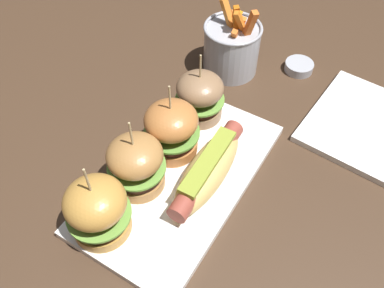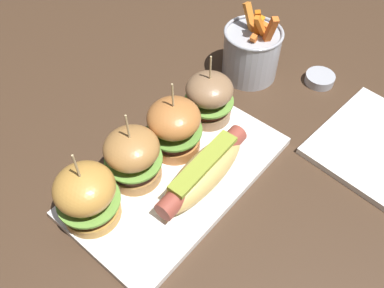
{
  "view_description": "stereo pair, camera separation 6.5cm",
  "coord_description": "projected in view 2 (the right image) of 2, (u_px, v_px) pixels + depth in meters",
  "views": [
    {
      "loc": [
        -0.32,
        -0.22,
        0.55
      ],
      "look_at": [
        0.04,
        0.0,
        0.05
      ],
      "focal_mm": 38.28,
      "sensor_mm": 36.0,
      "label": 1
    },
    {
      "loc": [
        -0.28,
        -0.27,
        0.55
      ],
      "look_at": [
        0.04,
        0.0,
        0.05
      ],
      "focal_mm": 38.28,
      "sensor_mm": 36.0,
      "label": 2
    }
  ],
  "objects": [
    {
      "name": "ground_plane",
      "position": [
        178.0,
        178.0,
        0.67
      ],
      "size": [
        3.0,
        3.0,
        0.0
      ],
      "primitive_type": "plane",
      "color": "#422D1E"
    },
    {
      "name": "platter_main",
      "position": [
        178.0,
        175.0,
        0.67
      ],
      "size": [
        0.36,
        0.2,
        0.01
      ],
      "primitive_type": "cube",
      "color": "white",
      "rests_on": "ground"
    },
    {
      "name": "hot_dog",
      "position": [
        203.0,
        171.0,
        0.63
      ],
      "size": [
        0.2,
        0.07,
        0.05
      ],
      "color": "#D8B161",
      "rests_on": "platter_main"
    },
    {
      "name": "slider_far_left",
      "position": [
        87.0,
        196.0,
        0.58
      ],
      "size": [
        0.09,
        0.09,
        0.14
      ],
      "color": "#C0883B",
      "rests_on": "platter_main"
    },
    {
      "name": "slider_center_left",
      "position": [
        133.0,
        157.0,
        0.62
      ],
      "size": [
        0.09,
        0.09,
        0.14
      ],
      "color": "#A9753F",
      "rests_on": "platter_main"
    },
    {
      "name": "slider_center_right",
      "position": [
        174.0,
        127.0,
        0.66
      ],
      "size": [
        0.09,
        0.09,
        0.14
      ],
      "color": "#B87037",
      "rests_on": "platter_main"
    },
    {
      "name": "slider_far_right",
      "position": [
        209.0,
        97.0,
        0.71
      ],
      "size": [
        0.09,
        0.09,
        0.13
      ],
      "color": "#8D6949",
      "rests_on": "platter_main"
    },
    {
      "name": "fries_bucket",
      "position": [
        251.0,
        52.0,
        0.8
      ],
      "size": [
        0.11,
        0.11,
        0.15
      ],
      "color": "#A8AAB2",
      "rests_on": "ground"
    },
    {
      "name": "sauce_ramekin",
      "position": [
        320.0,
        78.0,
        0.82
      ],
      "size": [
        0.06,
        0.06,
        0.02
      ],
      "color": "#A8AAB2",
      "rests_on": "ground"
    }
  ]
}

